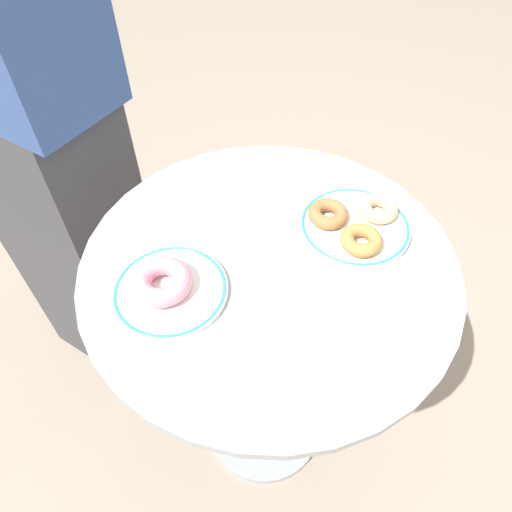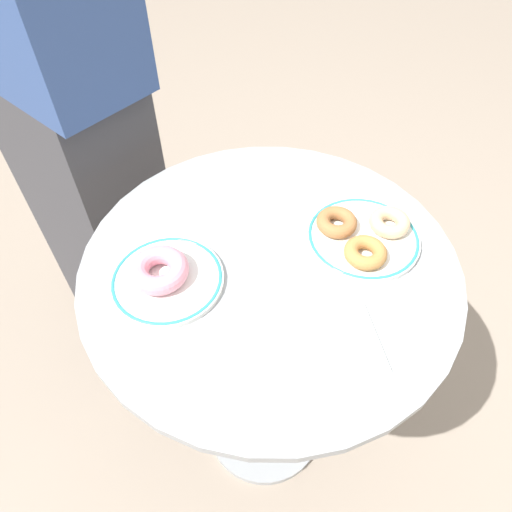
{
  "view_description": "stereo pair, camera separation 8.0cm",
  "coord_description": "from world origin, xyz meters",
  "px_view_note": "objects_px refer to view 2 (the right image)",
  "views": [
    {
      "loc": [
        -0.33,
        -0.41,
        1.41
      ],
      "look_at": [
        -0.02,
        0.01,
        0.8
      ],
      "focal_mm": 32.73,
      "sensor_mm": 36.0,
      "label": 1
    },
    {
      "loc": [
        -0.27,
        -0.45,
        1.41
      ],
      "look_at": [
        -0.02,
        0.01,
        0.8
      ],
      "focal_mm": 32.73,
      "sensor_mm": 36.0,
      "label": 2
    }
  ],
  "objects_px": {
    "plate_right": "(363,237)",
    "plate_left": "(167,280)",
    "donut_glazed": "(389,222)",
    "donut_cinnamon": "(337,222)",
    "donut_pink_frosted": "(159,270)",
    "cafe_table": "(267,332)",
    "donut_old_fashioned": "(365,253)",
    "person_figure": "(67,119)",
    "paper_napkin": "(334,343)"
  },
  "relations": [
    {
      "from": "plate_left",
      "to": "paper_napkin",
      "type": "bearing_deg",
      "value": -51.6
    },
    {
      "from": "donut_glazed",
      "to": "donut_pink_frosted",
      "type": "bearing_deg",
      "value": 168.14
    },
    {
      "from": "donut_glazed",
      "to": "person_figure",
      "type": "height_order",
      "value": "person_figure"
    },
    {
      "from": "person_figure",
      "to": "paper_napkin",
      "type": "bearing_deg",
      "value": -72.94
    },
    {
      "from": "cafe_table",
      "to": "plate_left",
      "type": "bearing_deg",
      "value": 166.88
    },
    {
      "from": "donut_glazed",
      "to": "cafe_table",
      "type": "bearing_deg",
      "value": 170.7
    },
    {
      "from": "donut_pink_frosted",
      "to": "person_figure",
      "type": "xyz_separation_m",
      "value": [
        -0.03,
        0.49,
        0.01
      ]
    },
    {
      "from": "donut_cinnamon",
      "to": "paper_napkin",
      "type": "relative_size",
      "value": 0.55
    },
    {
      "from": "plate_right",
      "to": "plate_left",
      "type": "bearing_deg",
      "value": 168.04
    },
    {
      "from": "plate_right",
      "to": "paper_napkin",
      "type": "height_order",
      "value": "plate_right"
    },
    {
      "from": "donut_old_fashioned",
      "to": "person_figure",
      "type": "height_order",
      "value": "person_figure"
    },
    {
      "from": "donut_pink_frosted",
      "to": "donut_cinnamon",
      "type": "xyz_separation_m",
      "value": [
        0.33,
        -0.04,
        -0.0
      ]
    },
    {
      "from": "donut_cinnamon",
      "to": "donut_old_fashioned",
      "type": "distance_m",
      "value": 0.08
    },
    {
      "from": "donut_pink_frosted",
      "to": "donut_old_fashioned",
      "type": "relative_size",
      "value": 1.34
    },
    {
      "from": "cafe_table",
      "to": "paper_napkin",
      "type": "xyz_separation_m",
      "value": [
        0.01,
        -0.19,
        0.24
      ]
    },
    {
      "from": "plate_right",
      "to": "donut_glazed",
      "type": "distance_m",
      "value": 0.06
    },
    {
      "from": "donut_cinnamon",
      "to": "donut_old_fashioned",
      "type": "relative_size",
      "value": 1.0
    },
    {
      "from": "plate_right",
      "to": "donut_pink_frosted",
      "type": "height_order",
      "value": "donut_pink_frosted"
    },
    {
      "from": "cafe_table",
      "to": "plate_right",
      "type": "relative_size",
      "value": 3.8
    },
    {
      "from": "plate_right",
      "to": "donut_cinnamon",
      "type": "xyz_separation_m",
      "value": [
        -0.03,
        0.04,
        0.02
      ]
    },
    {
      "from": "plate_left",
      "to": "plate_right",
      "type": "bearing_deg",
      "value": -11.96
    },
    {
      "from": "cafe_table",
      "to": "donut_cinnamon",
      "type": "relative_size",
      "value": 10.46
    },
    {
      "from": "plate_right",
      "to": "donut_cinnamon",
      "type": "height_order",
      "value": "donut_cinnamon"
    },
    {
      "from": "cafe_table",
      "to": "donut_pink_frosted",
      "type": "xyz_separation_m",
      "value": [
        -0.18,
        0.05,
        0.26
      ]
    },
    {
      "from": "cafe_table",
      "to": "donut_glazed",
      "type": "bearing_deg",
      "value": -9.3
    },
    {
      "from": "donut_glazed",
      "to": "donut_old_fashioned",
      "type": "xyz_separation_m",
      "value": [
        -0.08,
        -0.04,
        0.0
      ]
    },
    {
      "from": "cafe_table",
      "to": "donut_glazed",
      "type": "height_order",
      "value": "donut_glazed"
    },
    {
      "from": "donut_cinnamon",
      "to": "person_figure",
      "type": "xyz_separation_m",
      "value": [
        -0.36,
        0.53,
        0.02
      ]
    },
    {
      "from": "donut_glazed",
      "to": "donut_cinnamon",
      "type": "height_order",
      "value": "same"
    },
    {
      "from": "donut_pink_frosted",
      "to": "paper_napkin",
      "type": "distance_m",
      "value": 0.31
    },
    {
      "from": "plate_left",
      "to": "plate_right",
      "type": "distance_m",
      "value": 0.36
    },
    {
      "from": "cafe_table",
      "to": "donut_cinnamon",
      "type": "height_order",
      "value": "donut_cinnamon"
    },
    {
      "from": "plate_left",
      "to": "donut_cinnamon",
      "type": "height_order",
      "value": "donut_cinnamon"
    },
    {
      "from": "plate_left",
      "to": "donut_glazed",
      "type": "height_order",
      "value": "donut_glazed"
    },
    {
      "from": "donut_old_fashioned",
      "to": "donut_pink_frosted",
      "type": "bearing_deg",
      "value": 159.1
    },
    {
      "from": "donut_cinnamon",
      "to": "person_figure",
      "type": "bearing_deg",
      "value": 123.95
    },
    {
      "from": "cafe_table",
      "to": "donut_pink_frosted",
      "type": "relative_size",
      "value": 7.81
    },
    {
      "from": "donut_cinnamon",
      "to": "cafe_table",
      "type": "bearing_deg",
      "value": -176.87
    },
    {
      "from": "cafe_table",
      "to": "donut_old_fashioned",
      "type": "height_order",
      "value": "donut_old_fashioned"
    },
    {
      "from": "plate_right",
      "to": "donut_cinnamon",
      "type": "relative_size",
      "value": 2.75
    },
    {
      "from": "donut_pink_frosted",
      "to": "donut_cinnamon",
      "type": "bearing_deg",
      "value": -7.22
    },
    {
      "from": "plate_right",
      "to": "paper_napkin",
      "type": "bearing_deg",
      "value": -136.97
    },
    {
      "from": "paper_napkin",
      "to": "donut_cinnamon",
      "type": "bearing_deg",
      "value": 55.67
    },
    {
      "from": "plate_right",
      "to": "donut_pink_frosted",
      "type": "bearing_deg",
      "value": 167.05
    },
    {
      "from": "cafe_table",
      "to": "plate_left",
      "type": "height_order",
      "value": "plate_left"
    },
    {
      "from": "cafe_table",
      "to": "paper_napkin",
      "type": "relative_size",
      "value": 5.77
    },
    {
      "from": "donut_glazed",
      "to": "donut_cinnamon",
      "type": "relative_size",
      "value": 1.0
    },
    {
      "from": "plate_left",
      "to": "donut_cinnamon",
      "type": "distance_m",
      "value": 0.32
    },
    {
      "from": "plate_right",
      "to": "person_figure",
      "type": "distance_m",
      "value": 0.7
    },
    {
      "from": "donut_glazed",
      "to": "donut_old_fashioned",
      "type": "relative_size",
      "value": 1.0
    }
  ]
}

